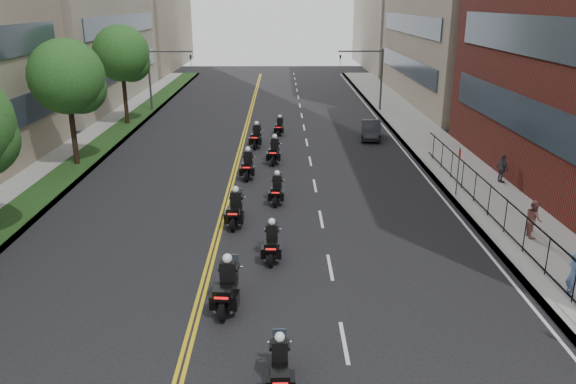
% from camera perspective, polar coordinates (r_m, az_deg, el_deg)
% --- Properties ---
extents(sidewalk_right, '(4.00, 90.00, 0.15)m').
position_cam_1_polar(sidewalk_right, '(37.25, 15.94, 3.19)').
color(sidewalk_right, gray).
rests_on(sidewalk_right, ground).
extents(sidewalk_left, '(4.00, 90.00, 0.15)m').
position_cam_1_polar(sidewalk_left, '(38.10, -21.24, 2.96)').
color(sidewalk_left, gray).
rests_on(sidewalk_left, ground).
extents(grass_strip, '(2.00, 90.00, 0.04)m').
position_cam_1_polar(grass_strip, '(37.80, -20.12, 3.13)').
color(grass_strip, '#1D3814').
rests_on(grass_strip, sidewalk_left).
extents(iron_fence, '(0.05, 28.00, 1.50)m').
position_cam_1_polar(iron_fence, '(25.04, 22.05, -3.09)').
color(iron_fence, black).
rests_on(iron_fence, sidewalk_right).
extents(street_trees, '(4.40, 38.40, 7.98)m').
position_cam_1_polar(street_trees, '(30.93, -24.64, 8.73)').
color(street_trees, '#2F2115').
rests_on(street_trees, ground).
extents(traffic_signal_right, '(4.09, 0.20, 5.60)m').
position_cam_1_polar(traffic_signal_right, '(52.37, 8.46, 12.11)').
color(traffic_signal_right, '#3F3F44').
rests_on(traffic_signal_right, ground).
extents(traffic_signal_left, '(4.09, 0.20, 5.60)m').
position_cam_1_polar(traffic_signal_left, '(52.85, -12.90, 11.91)').
color(traffic_signal_left, '#3F3F44').
rests_on(traffic_signal_left, ground).
extents(motorcycle_1, '(0.50, 2.15, 1.59)m').
position_cam_1_polar(motorcycle_1, '(15.30, -0.83, -17.37)').
color(motorcycle_1, black).
rests_on(motorcycle_1, ground).
extents(motorcycle_2, '(0.70, 2.56, 1.89)m').
position_cam_1_polar(motorcycle_2, '(18.80, -6.18, -9.62)').
color(motorcycle_2, black).
rests_on(motorcycle_2, ground).
extents(motorcycle_3, '(0.52, 2.25, 1.66)m').
position_cam_1_polar(motorcycle_3, '(22.09, -1.65, -5.24)').
color(motorcycle_3, black).
rests_on(motorcycle_3, ground).
extents(motorcycle_4, '(0.61, 2.44, 1.80)m').
position_cam_1_polar(motorcycle_4, '(25.46, -5.34, -1.83)').
color(motorcycle_4, black).
rests_on(motorcycle_4, ground).
extents(motorcycle_5, '(0.58, 2.24, 1.65)m').
position_cam_1_polar(motorcycle_5, '(28.20, -1.13, 0.20)').
color(motorcycle_5, black).
rests_on(motorcycle_5, ground).
extents(motorcycle_6, '(0.57, 2.45, 1.81)m').
position_cam_1_polar(motorcycle_6, '(32.25, -4.09, 2.68)').
color(motorcycle_6, black).
rests_on(motorcycle_6, ground).
extents(motorcycle_7, '(0.68, 2.47, 1.82)m').
position_cam_1_polar(motorcycle_7, '(35.18, -1.38, 4.11)').
color(motorcycle_7, black).
rests_on(motorcycle_7, ground).
extents(motorcycle_8, '(0.70, 2.45, 1.81)m').
position_cam_1_polar(motorcycle_8, '(39.14, -3.22, 5.60)').
color(motorcycle_8, black).
rests_on(motorcycle_8, ground).
extents(motorcycle_9, '(0.63, 2.08, 1.54)m').
position_cam_1_polar(motorcycle_9, '(42.77, -0.85, 6.62)').
color(motorcycle_9, black).
rests_on(motorcycle_9, ground).
extents(parked_sedan, '(1.93, 4.10, 1.30)m').
position_cam_1_polar(parked_sedan, '(42.13, 8.42, 6.29)').
color(parked_sedan, black).
rests_on(parked_sedan, ground).
extents(pedestrian_a, '(0.38, 0.57, 1.55)m').
position_cam_1_polar(pedestrian_a, '(21.43, 26.99, -7.43)').
color(pedestrian_a, slate).
rests_on(pedestrian_a, sidewalk_right).
extents(pedestrian_b, '(0.69, 0.84, 1.61)m').
position_cam_1_polar(pedestrian_b, '(25.87, 23.68, -2.49)').
color(pedestrian_b, '#8E534D').
rests_on(pedestrian_b, sidewalk_right).
extents(pedestrian_c, '(0.61, 0.98, 1.56)m').
position_cam_1_polar(pedestrian_c, '(33.00, 20.93, 2.23)').
color(pedestrian_c, '#3D3C43').
rests_on(pedestrian_c, sidewalk_right).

